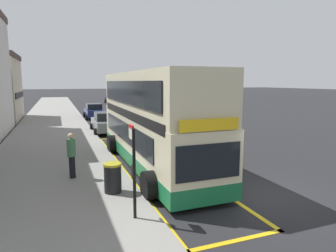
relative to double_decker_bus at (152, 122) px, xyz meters
name	(u,v)px	position (x,y,z in m)	size (l,w,h in m)	color
ground_plane	(109,111)	(2.46, 26.93, -2.06)	(260.00, 260.00, 0.00)	black
pavement_near	(54,112)	(-4.54, 26.93, -1.99)	(6.00, 76.00, 0.14)	gray
double_decker_bus	(152,122)	(0.00, 0.00, 0.00)	(3.18, 11.25, 4.40)	beige
bus_bay_markings	(150,165)	(-0.09, 0.02, -2.06)	(2.91, 14.78, 0.01)	gold
bus_stop_sign	(133,164)	(-2.24, -5.35, -0.37)	(0.09, 0.51, 2.63)	black
parked_car_grey_far	(105,123)	(-0.66, 9.86, -1.27)	(2.09, 4.20, 1.62)	slate
parked_car_navy_kerbside	(94,111)	(-0.41, 19.33, -1.27)	(2.09, 4.20, 1.62)	navy
parked_car_black_ahead	(111,99)	(5.32, 41.30, -1.27)	(2.09, 4.20, 1.62)	black
pedestrian_waiting_near_sign	(72,153)	(-3.70, -1.11, -0.92)	(0.34, 0.34, 1.83)	black
litter_bin	(113,178)	(-2.46, -3.24, -1.40)	(0.63, 0.63, 1.04)	black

